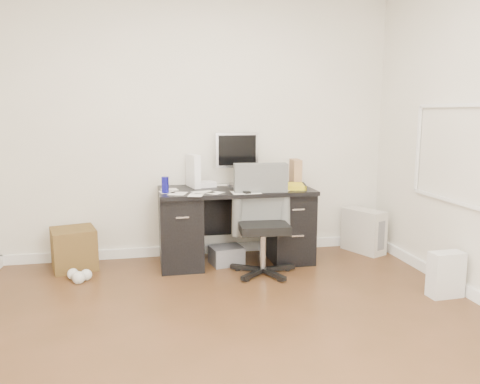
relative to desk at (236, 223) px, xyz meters
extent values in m
plane|color=#472E17|center=(-0.30, -1.65, -0.40)|extent=(4.00, 4.00, 0.00)
cube|color=beige|center=(-0.30, 0.35, 0.95)|extent=(4.00, 0.02, 2.70)
cube|color=beige|center=(-0.30, -3.65, 0.95)|extent=(4.00, 0.02, 2.70)
cube|color=white|center=(-0.30, 0.33, -0.35)|extent=(4.00, 0.03, 0.10)
cube|color=black|center=(0.00, 0.00, 0.33)|extent=(1.50, 0.70, 0.04)
cube|color=black|center=(-0.55, 0.00, -0.04)|extent=(0.40, 0.60, 0.71)
cube|color=black|center=(0.55, 0.00, -0.04)|extent=(0.40, 0.60, 0.71)
cube|color=black|center=(0.00, 0.33, 0.06)|extent=(0.70, 0.03, 0.51)
cube|color=black|center=(0.18, -0.16, 0.36)|extent=(0.39, 0.15, 0.02)
sphere|color=#AAAAAE|center=(0.20, -0.05, 0.38)|extent=(0.07, 0.07, 0.05)
cylinder|color=#171596|center=(-0.69, -0.13, 0.43)|extent=(0.09, 0.09, 0.15)
cube|color=white|center=(-0.40, 0.18, 0.51)|extent=(0.19, 0.31, 0.33)
cube|color=#926846|center=(0.66, 0.14, 0.48)|extent=(0.13, 0.23, 0.26)
cube|color=yellow|center=(0.57, -0.12, 0.37)|extent=(0.25, 0.30, 0.04)
cube|color=beige|center=(1.42, 0.07, -0.17)|extent=(0.38, 0.51, 0.46)
cube|color=silver|center=(1.51, -1.23, -0.21)|extent=(0.29, 0.21, 0.38)
cube|color=#452F14|center=(-1.57, 0.10, -0.20)|extent=(0.48, 0.48, 0.39)
cube|color=slate|center=(-0.10, -0.06, -0.31)|extent=(0.35, 0.30, 0.18)
camera|label=1|loc=(-0.85, -4.47, 1.09)|focal=35.00mm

